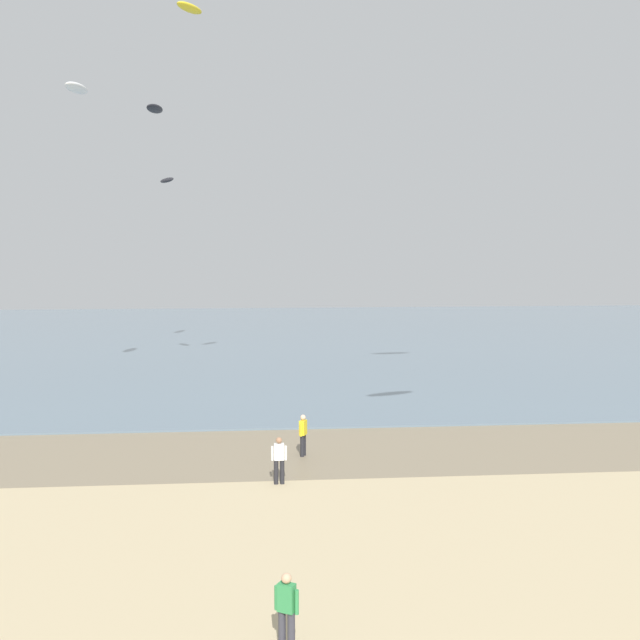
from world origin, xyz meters
The scene contains 9 objects.
wet_sand_strip centered at (0.00, 21.32, 0.00)m, with size 120.00×7.71×0.01m, color #84755B.
sea centered at (0.00, 60.17, 0.05)m, with size 160.00×70.00×0.10m, color slate.
person_nearest_camera centered at (-1.35, 20.69, 0.92)m, with size 0.35×0.53×1.71m.
person_mid_beach centered at (-2.67, 5.80, 0.92)m, with size 0.51×0.37×1.71m.
person_by_waterline centered at (-2.45, 17.13, 0.92)m, with size 0.57×0.23×1.71m.
kite_aloft_0 centered at (-13.01, 34.62, 17.27)m, with size 2.59×0.83×0.41m, color white.
kite_aloft_1 centered at (-10.27, 46.87, 18.37)m, with size 2.61×0.84×0.42m, color black.
kite_aloft_2 centered at (-6.68, 33.93, 21.53)m, with size 2.14×0.69×0.34m, color yellow.
kite_aloft_4 centered at (-9.02, 42.42, 12.93)m, with size 1.80×0.58×0.29m, color black.
Camera 1 is at (-3.30, -9.37, 8.48)m, focal length 42.47 mm.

